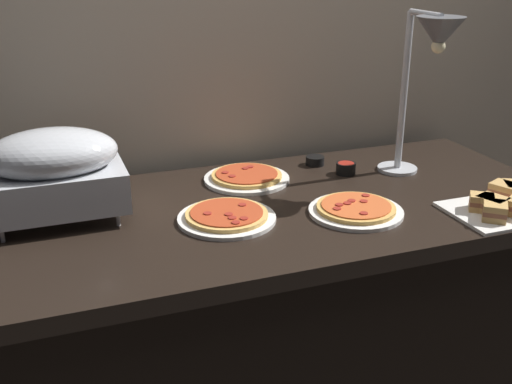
# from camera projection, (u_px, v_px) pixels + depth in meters

# --- Properties ---
(back_wall) EXTENTS (4.40, 0.04, 2.40)m
(back_wall) POSITION_uv_depth(u_px,v_px,m) (221.00, 39.00, 2.20)
(back_wall) COLOR tan
(back_wall) RESTS_ON ground_plane
(buffet_table) EXTENTS (1.90, 0.84, 0.76)m
(buffet_table) POSITION_uv_depth(u_px,v_px,m) (270.00, 309.00, 2.06)
(buffet_table) COLOR black
(buffet_table) RESTS_ON ground_plane
(chafing_dish) EXTENTS (0.39, 0.27, 0.27)m
(chafing_dish) POSITION_uv_depth(u_px,v_px,m) (54.00, 170.00, 1.77)
(chafing_dish) COLOR #B7BABF
(chafing_dish) RESTS_ON buffet_table
(heat_lamp) EXTENTS (0.15, 0.31, 0.56)m
(heat_lamp) POSITION_uv_depth(u_px,v_px,m) (431.00, 52.00, 1.95)
(heat_lamp) COLOR #B7BABF
(heat_lamp) RESTS_ON buffet_table
(pizza_plate_front) EXTENTS (0.29, 0.29, 0.03)m
(pizza_plate_front) POSITION_uv_depth(u_px,v_px,m) (227.00, 216.00, 1.81)
(pizza_plate_front) COLOR white
(pizza_plate_front) RESTS_ON buffet_table
(pizza_plate_center) EXTENTS (0.29, 0.29, 0.03)m
(pizza_plate_center) POSITION_uv_depth(u_px,v_px,m) (247.00, 177.00, 2.12)
(pizza_plate_center) COLOR white
(pizza_plate_center) RESTS_ON buffet_table
(pizza_plate_raised_stand) EXTENTS (0.28, 0.28, 0.03)m
(pizza_plate_raised_stand) POSITION_uv_depth(u_px,v_px,m) (356.00, 209.00, 1.86)
(pizza_plate_raised_stand) COLOR white
(pizza_plate_raised_stand) RESTS_ON buffet_table
(sandwich_platter) EXTENTS (0.36, 0.25, 0.06)m
(sandwich_platter) POSITION_uv_depth(u_px,v_px,m) (505.00, 204.00, 1.87)
(sandwich_platter) COLOR white
(sandwich_platter) RESTS_ON buffet_table
(sauce_cup_near) EXTENTS (0.07, 0.07, 0.03)m
(sauce_cup_near) POSITION_uv_depth(u_px,v_px,m) (315.00, 160.00, 2.27)
(sauce_cup_near) COLOR black
(sauce_cup_near) RESTS_ON buffet_table
(sauce_cup_far) EXTENTS (0.07, 0.07, 0.04)m
(sauce_cup_far) POSITION_uv_depth(u_px,v_px,m) (346.00, 168.00, 2.18)
(sauce_cup_far) COLOR black
(sauce_cup_far) RESTS_ON buffet_table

